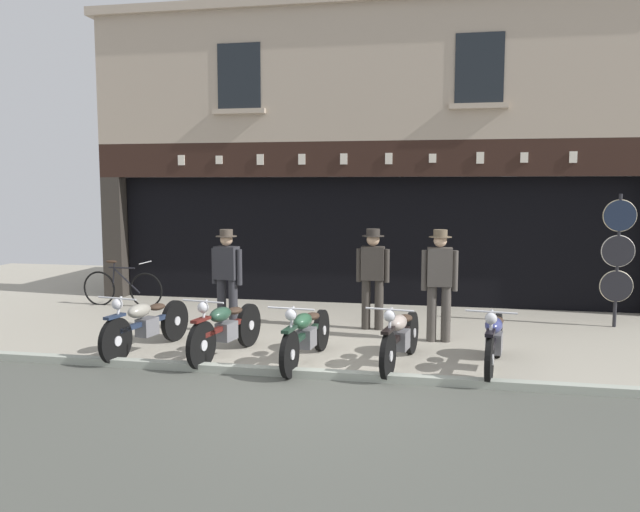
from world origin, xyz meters
The scene contains 14 objects.
ground centered at (0.00, -0.98, -0.04)m, with size 23.49×22.00×0.18m.
shop_facade centered at (0.00, 7.02, 1.68)m, with size 11.79×4.42×6.12m.
motorcycle_left centered at (-2.71, 0.85, 0.42)m, with size 0.65×2.03×0.92m.
motorcycle_center_left centered at (-1.47, 0.79, 0.43)m, with size 0.64×1.96×0.92m.
motorcycle_center centered at (-0.28, 0.69, 0.41)m, with size 0.62×2.03×0.90m.
motorcycle_center_right centered at (0.99, 0.81, 0.41)m, with size 0.62×1.96×0.90m.
motorcycle_right centered at (2.22, 0.86, 0.42)m, with size 0.62×1.96×0.91m.
salesman_left centered at (-1.97, 2.32, 0.96)m, with size 0.55×0.35×1.71m.
shopkeeper_center centered at (0.38, 2.97, 0.96)m, with size 0.56×0.37×1.71m.
salesman_right centered at (1.49, 2.32, 0.98)m, with size 0.56×0.35×1.75m.
tyre_sign_pole centered at (4.46, 3.94, 1.30)m, with size 0.55×0.06×2.29m.
advert_board_near centered at (-1.78, 5.40, 1.51)m, with size 0.82×0.03×0.88m.
advert_board_far centered at (-2.88, 5.40, 1.57)m, with size 0.72×0.03×1.09m.
leaning_bicycle centered at (-4.83, 4.11, 0.38)m, with size 1.75×0.50×0.95m.
Camera 1 is at (1.56, -7.73, 2.44)m, focal length 36.15 mm.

